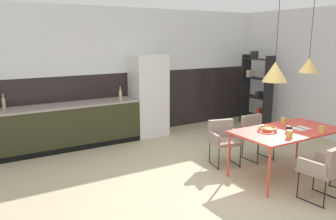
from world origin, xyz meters
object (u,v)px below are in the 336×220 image
at_px(pendant_lamp_over_table_near, 275,72).
at_px(armchair_head_of_table, 327,165).
at_px(dining_table, 287,133).
at_px(mug_dark_espresso, 322,129).
at_px(mug_tall_blue, 290,134).
at_px(refrigerator_column, 149,95).
at_px(armchair_corner_seat, 223,136).
at_px(open_book, 301,128).
at_px(armchair_far_side, 256,131).
at_px(mug_wide_latte, 283,121).
at_px(open_shelf_unit, 256,88).
at_px(bottle_wine_green, 4,104).
at_px(fruit_bowl, 268,129).
at_px(bottle_oil_tall, 120,95).
at_px(mug_white_ceramic, 289,129).
at_px(pendant_lamp_over_table_far, 309,65).

bearing_deg(pendant_lamp_over_table_near, armchair_head_of_table, -83.88).
xyz_separation_m(dining_table, pendant_lamp_over_table_near, (-0.34, 0.02, 0.97)).
bearing_deg(mug_dark_espresso, mug_tall_blue, 174.89).
height_order(refrigerator_column, armchair_corner_seat, refrigerator_column).
relative_size(armchair_head_of_table, open_book, 3.17).
bearing_deg(armchair_far_side, mug_wide_latte, 100.44).
distance_m(refrigerator_column, mug_wide_latte, 3.06).
relative_size(dining_table, mug_dark_espresso, 13.08).
xyz_separation_m(dining_table, open_shelf_unit, (1.90, 2.56, 0.22)).
bearing_deg(bottle_wine_green, mug_dark_espresso, -41.39).
relative_size(refrigerator_column, fruit_bowl, 6.10).
height_order(armchair_far_side, bottle_oil_tall, bottle_oil_tall).
distance_m(mug_white_ceramic, bottle_oil_tall, 3.42).
relative_size(armchair_corner_seat, mug_wide_latte, 5.83).
relative_size(fruit_bowl, mug_wide_latte, 2.27).
distance_m(armchair_far_side, pendant_lamp_over_table_far, 1.53).
relative_size(armchair_corner_seat, mug_dark_espresso, 5.79).
relative_size(armchair_corner_seat, mug_tall_blue, 5.55).
bearing_deg(mug_dark_espresso, fruit_bowl, 145.14).
xyz_separation_m(open_book, mug_wide_latte, (0.04, 0.38, 0.04)).
bearing_deg(refrigerator_column, mug_dark_espresso, -71.84).
xyz_separation_m(open_book, pendant_lamp_over_table_far, (0.11, 0.03, 0.99)).
xyz_separation_m(armchair_corner_seat, fruit_bowl, (0.20, -0.79, 0.29)).
bearing_deg(mug_tall_blue, mug_white_ceramic, 42.14).
distance_m(armchair_corner_seat, pendant_lamp_over_table_far, 1.79).
bearing_deg(open_book, mug_wide_latte, 84.11).
bearing_deg(bottle_wine_green, pendant_lamp_over_table_near, -43.58).
distance_m(fruit_bowl, mug_wide_latte, 0.63).
height_order(bottle_oil_tall, pendant_lamp_over_table_near, pendant_lamp_over_table_near).
bearing_deg(refrigerator_column, pendant_lamp_over_table_near, -81.73).
relative_size(armchair_head_of_table, open_shelf_unit, 0.43).
bearing_deg(pendant_lamp_over_table_near, open_book, -8.34).
bearing_deg(fruit_bowl, open_book, -17.59).
xyz_separation_m(refrigerator_column, mug_tall_blue, (0.49, -3.47, -0.10)).
bearing_deg(fruit_bowl, bottle_wine_green, 137.46).
height_order(armchair_head_of_table, mug_white_ceramic, mug_white_ceramic).
distance_m(open_book, mug_wide_latte, 0.38).
distance_m(dining_table, mug_white_ceramic, 0.17).
bearing_deg(armchair_corner_seat, bottle_wine_green, -21.88).
height_order(refrigerator_column, open_book, refrigerator_column).
bearing_deg(fruit_bowl, armchair_head_of_table, -86.00).
height_order(dining_table, bottle_wine_green, bottle_wine_green).
distance_m(armchair_far_side, open_shelf_unit, 2.49).
bearing_deg(armchair_far_side, pendant_lamp_over_table_near, 56.52).
relative_size(armchair_far_side, bottle_oil_tall, 2.61).
bearing_deg(bottle_oil_tall, pendant_lamp_over_table_far, -57.59).
relative_size(armchair_corner_seat, mug_white_ceramic, 6.19).
relative_size(dining_table, armchair_head_of_table, 2.18).
height_order(fruit_bowl, mug_dark_espresso, mug_dark_espresso).
relative_size(armchair_head_of_table, pendant_lamp_over_table_near, 0.64).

